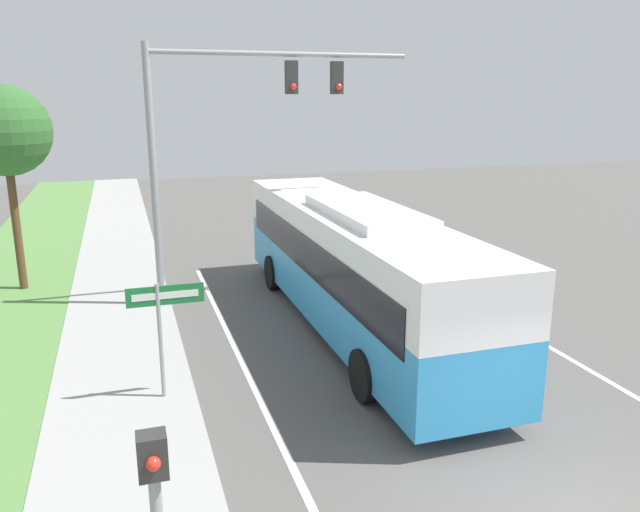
{
  "coord_description": "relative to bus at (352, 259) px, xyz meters",
  "views": [
    {
      "loc": [
        -5.91,
        -5.95,
        5.88
      ],
      "look_at": [
        -1.0,
        9.35,
        1.71
      ],
      "focal_mm": 35.0,
      "sensor_mm": 36.0,
      "label": 1
    }
  ],
  "objects": [
    {
      "name": "signal_gantry",
      "position": [
        -2.4,
        3.11,
        3.35
      ],
      "size": [
        7.39,
        0.41,
        7.21
      ],
      "color": "#939399",
      "rests_on": "ground_plane"
    },
    {
      "name": "bus",
      "position": [
        0.0,
        0.0,
        0.0
      ],
      "size": [
        2.6,
        12.4,
        3.35
      ],
      "color": "#3393D1",
      "rests_on": "ground_plane"
    },
    {
      "name": "street_sign",
      "position": [
        -4.86,
        -2.68,
        -0.09
      ],
      "size": [
        1.46,
        0.08,
        2.43
      ],
      "color": "#939399",
      "rests_on": "ground_plane"
    },
    {
      "name": "roadside_tree",
      "position": [
        -8.52,
        5.96,
        3.01
      ],
      "size": [
        2.63,
        2.63,
        6.09
      ],
      "color": "brown",
      "rests_on": "grass_verge"
    }
  ]
}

